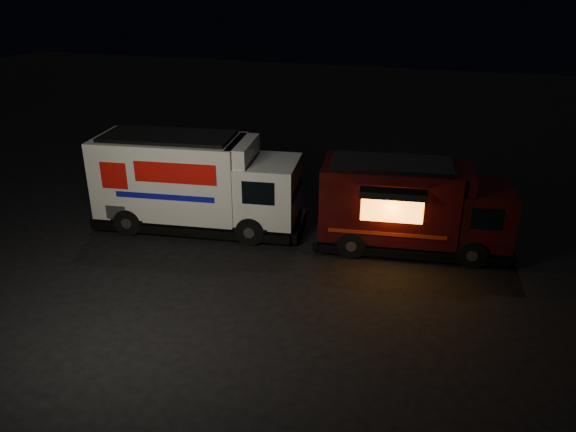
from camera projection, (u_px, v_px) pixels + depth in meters
The scene contains 3 objects.
ground at pixel (243, 283), 15.98m from camera, with size 80.00×80.00×0.00m, color black.
white_truck at pixel (198, 182), 18.89m from camera, with size 7.11×2.43×3.22m, color silver, non-canonical shape.
red_truck at pixel (415, 207), 17.45m from camera, with size 6.10×2.25×2.84m, color #390A0C, non-canonical shape.
Camera 1 is at (5.34, -12.86, 8.16)m, focal length 35.00 mm.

